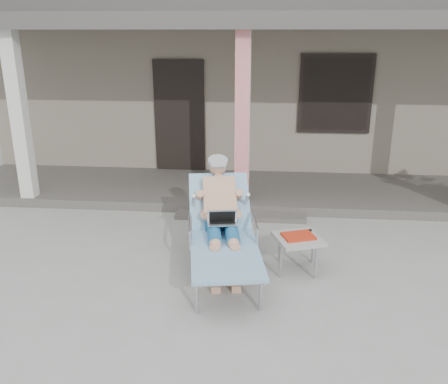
# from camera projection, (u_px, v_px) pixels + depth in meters

# --- Properties ---
(ground) EXTENTS (60.00, 60.00, 0.00)m
(ground) POSITION_uv_depth(u_px,v_px,m) (231.00, 277.00, 5.56)
(ground) COLOR #9E9E99
(ground) RESTS_ON ground
(house) EXTENTS (10.40, 5.40, 3.30)m
(house) POSITION_uv_depth(u_px,v_px,m) (253.00, 79.00, 11.15)
(house) COLOR gray
(house) RESTS_ON ground
(porch_deck) EXTENTS (10.00, 2.00, 0.15)m
(porch_deck) POSITION_uv_depth(u_px,v_px,m) (244.00, 190.00, 8.36)
(porch_deck) COLOR #605B56
(porch_deck) RESTS_ON ground
(porch_overhang) EXTENTS (10.00, 2.30, 2.85)m
(porch_overhang) POSITION_uv_depth(u_px,v_px,m) (246.00, 28.00, 7.44)
(porch_overhang) COLOR silver
(porch_overhang) RESTS_ON porch_deck
(porch_step) EXTENTS (2.00, 0.30, 0.07)m
(porch_step) POSITION_uv_depth(u_px,v_px,m) (240.00, 216.00, 7.29)
(porch_step) COLOR #605B56
(porch_step) RESTS_ON ground
(lounger) EXTENTS (1.07, 2.08, 1.31)m
(lounger) POSITION_uv_depth(u_px,v_px,m) (222.00, 205.00, 5.55)
(lounger) COLOR #B7B7BC
(lounger) RESTS_ON ground
(side_table) EXTENTS (0.65, 0.65, 0.46)m
(side_table) POSITION_uv_depth(u_px,v_px,m) (298.00, 240.00, 5.61)
(side_table) COLOR #A2A29D
(side_table) RESTS_ON ground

